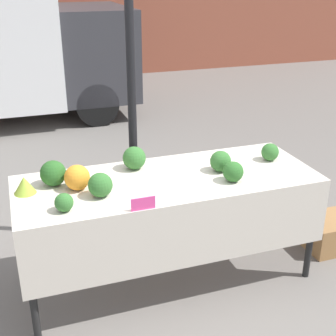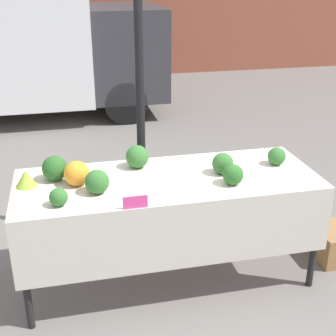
# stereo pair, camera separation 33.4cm
# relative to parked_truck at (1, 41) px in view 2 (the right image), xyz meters

# --- Properties ---
(ground_plane) EXTENTS (40.00, 40.00, 0.00)m
(ground_plane) POSITION_rel_parked_truck_xyz_m (1.57, -4.93, -1.20)
(ground_plane) COLOR slate
(tent_pole) EXTENTS (0.07, 0.07, 2.77)m
(tent_pole) POSITION_rel_parked_truck_xyz_m (1.49, -4.28, 0.19)
(tent_pole) COLOR black
(tent_pole) RESTS_ON ground_plane
(parked_truck) EXTENTS (4.71, 2.19, 2.23)m
(parked_truck) POSITION_rel_parked_truck_xyz_m (0.00, 0.00, 0.00)
(parked_truck) COLOR white
(parked_truck) RESTS_ON ground_plane
(market_table) EXTENTS (2.19, 0.83, 0.85)m
(market_table) POSITION_rel_parked_truck_xyz_m (1.57, -5.00, -0.45)
(market_table) COLOR beige
(market_table) RESTS_ON ground_plane
(orange_cauliflower) EXTENTS (0.18, 0.18, 0.18)m
(orange_cauliflower) POSITION_rel_parked_truck_xyz_m (0.93, -4.90, -0.26)
(orange_cauliflower) COLOR orange
(orange_cauliflower) RESTS_ON market_table
(romanesco_head) EXTENTS (0.15, 0.15, 0.12)m
(romanesco_head) POSITION_rel_parked_truck_xyz_m (0.58, -4.84, -0.29)
(romanesco_head) COLOR #93B238
(romanesco_head) RESTS_ON market_table
(broccoli_head_0) EXTENTS (0.12, 0.12, 0.12)m
(broccoli_head_0) POSITION_rel_parked_truck_xyz_m (0.80, -5.19, -0.29)
(broccoli_head_0) COLOR #336B2D
(broccoli_head_0) RESTS_ON market_table
(broccoli_head_1) EXTENTS (0.18, 0.18, 0.18)m
(broccoli_head_1) POSITION_rel_parked_truck_xyz_m (0.78, -4.78, -0.25)
(broccoli_head_1) COLOR #285B23
(broccoli_head_1) RESTS_ON market_table
(broccoli_head_2) EXTENTS (0.17, 0.17, 0.17)m
(broccoli_head_2) POSITION_rel_parked_truck_xyz_m (1.39, -4.68, -0.26)
(broccoli_head_2) COLOR #336B2D
(broccoli_head_2) RESTS_ON market_table
(broccoli_head_3) EXTENTS (0.15, 0.15, 0.15)m
(broccoli_head_3) POSITION_rel_parked_truck_xyz_m (1.99, -5.13, -0.27)
(broccoli_head_3) COLOR #2D6628
(broccoli_head_3) RESTS_ON market_table
(broccoli_head_4) EXTENTS (0.16, 0.16, 0.16)m
(broccoli_head_4) POSITION_rel_parked_truck_xyz_m (1.06, -5.06, -0.26)
(broccoli_head_4) COLOR #336B2D
(broccoli_head_4) RESTS_ON market_table
(broccoli_head_5) EXTENTS (0.14, 0.14, 0.14)m
(broccoli_head_5) POSITION_rel_parked_truck_xyz_m (2.44, -4.86, -0.28)
(broccoli_head_5) COLOR #336B2D
(broccoli_head_5) RESTS_ON market_table
(broccoli_head_6) EXTENTS (0.16, 0.16, 0.16)m
(broccoli_head_6) POSITION_rel_parked_truck_xyz_m (1.98, -4.93, -0.27)
(broccoli_head_6) COLOR #336B2D
(broccoli_head_6) RESTS_ON market_table
(price_sign) EXTENTS (0.16, 0.01, 0.09)m
(price_sign) POSITION_rel_parked_truck_xyz_m (1.27, -5.33, -0.30)
(price_sign) COLOR #EF4793
(price_sign) RESTS_ON market_table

